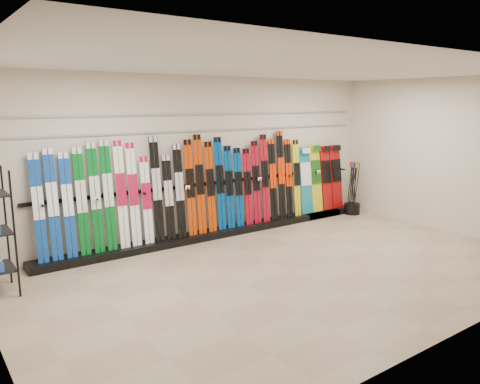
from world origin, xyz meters
TOP-DOWN VIEW (x-y plane):
  - floor at (0.00, 0.00)m, footprint 8.00×8.00m
  - back_wall at (0.00, 2.50)m, footprint 8.00×0.00m
  - right_wall at (4.00, 0.00)m, footprint 0.00×5.00m
  - ceiling at (0.00, 0.00)m, footprint 8.00×8.00m
  - ski_rack_base at (0.22, 2.28)m, footprint 8.00×0.40m
  - skis at (-0.47, 2.31)m, footprint 5.38×0.19m
  - snowboards at (2.92, 2.35)m, footprint 1.28×0.23m
  - pole_bin at (3.60, 2.00)m, footprint 0.36×0.36m
  - ski_poles at (3.58, 1.98)m, footprint 0.22×0.29m
  - slatwall_rail_0 at (0.00, 2.48)m, footprint 7.60×0.02m
  - slatwall_rail_1 at (0.00, 2.48)m, footprint 7.60×0.02m

SIDE VIEW (x-z plane):
  - floor at x=0.00m, z-range 0.00..0.00m
  - ski_rack_base at x=0.22m, z-range 0.00..0.12m
  - pole_bin at x=3.60m, z-range 0.00..0.25m
  - ski_poles at x=3.58m, z-range 0.02..1.20m
  - snowboards at x=2.92m, z-range 0.11..1.58m
  - skis at x=-0.47m, z-range 0.05..1.88m
  - back_wall at x=0.00m, z-range -2.50..5.50m
  - right_wall at x=4.00m, z-range -1.00..4.00m
  - slatwall_rail_0 at x=0.00m, z-range 1.98..2.02m
  - slatwall_rail_1 at x=0.00m, z-range 2.28..2.31m
  - ceiling at x=0.00m, z-range 3.00..3.00m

